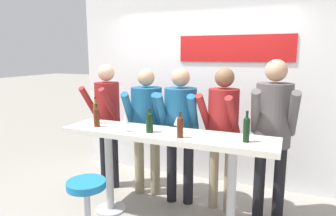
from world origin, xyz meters
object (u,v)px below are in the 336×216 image
at_px(person_center_right, 273,123).
at_px(wine_bottle_1, 246,128).
at_px(wine_bottle_3, 150,121).
at_px(wine_bottle_4, 96,112).
at_px(wine_glass_0, 177,121).
at_px(person_center_left, 180,122).
at_px(person_far_left, 107,112).
at_px(tasting_table, 165,148).
at_px(wine_glass_1, 126,120).
at_px(person_center, 223,124).
at_px(wine_bottle_2, 180,126).
at_px(wine_bottle_0, 97,116).
at_px(person_left, 146,119).
at_px(bar_stool, 87,202).

bearing_deg(person_center_right, wine_bottle_1, -114.12).
height_order(wine_bottle_1, wine_bottle_3, wine_bottle_1).
bearing_deg(wine_bottle_4, wine_glass_0, -2.43).
bearing_deg(wine_bottle_3, person_center_left, 76.30).
bearing_deg(person_far_left, tasting_table, -23.89).
bearing_deg(wine_bottle_4, wine_glass_1, -20.70).
distance_m(person_far_left, wine_glass_0, 1.35).
relative_size(wine_bottle_3, wine_glass_0, 1.46).
distance_m(wine_bottle_4, wine_glass_0, 1.06).
height_order(person_center, wine_bottle_2, person_center).
bearing_deg(wine_bottle_0, person_left, 63.21).
xyz_separation_m(wine_bottle_4, wine_glass_0, (1.06, -0.04, -0.02)).
xyz_separation_m(wine_bottle_1, wine_bottle_3, (-1.00, -0.03, -0.01)).
relative_size(bar_stool, person_center, 0.38).
distance_m(wine_bottle_1, wine_bottle_2, 0.64).
relative_size(person_center_left, person_center, 0.99).
relative_size(person_center_right, wine_bottle_0, 6.85).
bearing_deg(bar_stool, person_far_left, 114.41).
distance_m(person_left, wine_bottle_1, 1.49).
bearing_deg(wine_bottle_3, wine_bottle_2, -10.29).
bearing_deg(wine_glass_0, wine_glass_1, -163.93).
bearing_deg(person_center_right, person_far_left, 174.79).
height_order(person_far_left, wine_bottle_1, person_far_left).
relative_size(person_far_left, wine_bottle_4, 5.43).
bearing_deg(wine_bottle_0, person_center, 23.67).
height_order(wine_bottle_2, wine_bottle_4, wine_bottle_4).
bearing_deg(wine_glass_0, wine_bottle_2, -59.67).
xyz_separation_m(person_far_left, person_left, (0.60, 0.00, -0.05)).
xyz_separation_m(person_center, wine_bottle_4, (-1.44, -0.45, 0.12)).
height_order(person_left, person_center_left, person_center_left).
height_order(bar_stool, wine_bottle_2, wine_bottle_2).
height_order(bar_stool, wine_bottle_3, wine_bottle_3).
distance_m(person_center_right, wine_bottle_3, 1.35).
distance_m(person_far_left, person_left, 0.60).
xyz_separation_m(person_center_left, wine_bottle_3, (-0.14, -0.57, 0.12)).
bearing_deg(tasting_table, wine_bottle_4, 175.72).
bearing_deg(wine_bottle_1, wine_glass_1, -175.76).
bearing_deg(tasting_table, wine_glass_0, 11.17).
bearing_deg(person_far_left, person_center_left, -0.16).
distance_m(person_center, wine_glass_0, 0.63).
xyz_separation_m(person_left, wine_glass_1, (0.10, -0.70, 0.14)).
relative_size(tasting_table, wine_bottle_0, 8.81).
distance_m(tasting_table, person_center, 0.75).
height_order(person_far_left, wine_bottle_3, person_far_left).
bearing_deg(wine_bottle_2, tasting_table, 148.76).
distance_m(bar_stool, wine_bottle_1, 1.70).
relative_size(person_center, wine_bottle_4, 5.39).
bearing_deg(wine_glass_1, person_far_left, 135.29).
height_order(person_center_left, person_center, person_center).
distance_m(wine_bottle_0, wine_bottle_3, 0.67).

